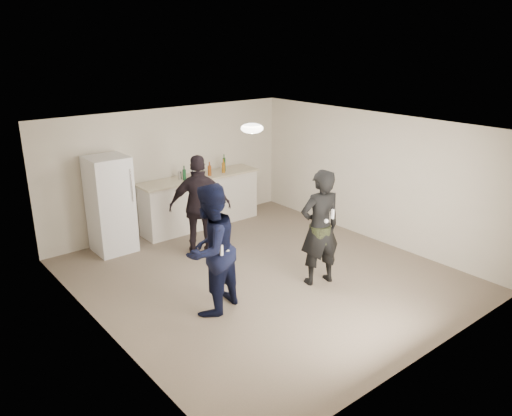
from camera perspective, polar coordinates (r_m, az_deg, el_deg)
floor at (r=8.49m, az=0.86°, el=-7.71°), size 6.00×6.00×0.00m
ceiling at (r=7.71m, az=0.95°, el=9.17°), size 6.00×6.00×0.00m
wall_back at (r=10.40m, az=-9.80°, el=4.39°), size 6.00×0.00×6.00m
wall_front at (r=6.18m, az=19.16°, el=-6.55°), size 6.00×0.00×6.00m
wall_left at (r=6.70m, az=-17.51°, el=-4.40°), size 0.00×6.00×6.00m
wall_right at (r=9.93m, az=13.19°, el=3.48°), size 0.00×6.00×6.00m
counter at (r=10.57m, az=-6.35°, el=0.69°), size 2.60×0.56×1.05m
counter_top at (r=10.41m, az=-6.46°, el=3.54°), size 2.68×0.64×0.04m
fridge at (r=9.52m, az=-16.31°, el=0.36°), size 0.70×0.70×1.80m
fridge_handle at (r=9.19m, az=-14.02°, el=2.51°), size 0.02×0.02×0.60m
ceiling_dome at (r=7.94m, az=-0.46°, el=9.10°), size 0.36×0.36×0.16m
shaker at (r=10.19m, az=-8.69°, el=3.72°), size 0.08×0.08×0.17m
man at (r=7.09m, az=-5.26°, el=-4.78°), size 1.13×1.00×1.92m
woman at (r=7.96m, az=7.32°, el=-2.25°), size 0.79×0.62×1.90m
camo_shorts at (r=7.99m, az=7.29°, el=-2.93°), size 0.34×0.34×0.28m
spectator at (r=8.98m, az=-6.41°, el=0.17°), size 1.18×0.97×1.88m
remote_man at (r=6.84m, az=-3.96°, el=-4.84°), size 0.04×0.04×0.15m
nunchuk_man at (r=6.96m, az=-3.28°, el=-5.04°), size 0.07×0.07×0.07m
remote_woman at (r=7.70m, az=8.75°, el=-0.68°), size 0.04×0.04×0.15m
nunchuk_woman at (r=7.68m, az=8.04°, el=-1.49°), size 0.07×0.07×0.07m
bottle_cluster at (r=10.41m, az=-5.49°, el=4.33°), size 1.11×0.21×0.28m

